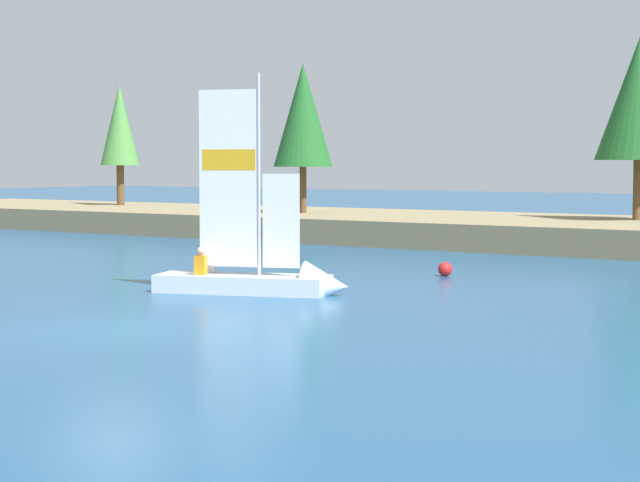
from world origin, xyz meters
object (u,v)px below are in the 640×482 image
channel_buoy (445,269)px  shoreline_tree_centre (639,98)px  sailboat (271,277)px  shoreline_tree_midleft (303,116)px  shoreline_tree_left (120,126)px

channel_buoy → shoreline_tree_centre: bearing=87.1°
shoreline_tree_centre → sailboat: shoreline_tree_centre is taller
shoreline_tree_midleft → shoreline_tree_left: bearing=171.1°
shoreline_tree_left → channel_buoy: size_ratio=15.64×
shoreline_tree_midleft → shoreline_tree_centre: bearing=8.8°
shoreline_tree_midleft → sailboat: size_ratio=1.14×
sailboat → shoreline_tree_left: bearing=121.8°
shoreline_tree_left → channel_buoy: (26.90, -14.29, -4.97)m
shoreline_tree_midleft → sailboat: (12.01, -18.36, -4.91)m
shoreline_tree_left → shoreline_tree_midleft: 13.46m
shoreline_tree_midleft → channel_buoy: bearing=-42.0°
shoreline_tree_midleft → channel_buoy: size_ratio=16.31×
shoreline_tree_midleft → sailboat: bearing=-56.8°
sailboat → channel_buoy: (1.59, 6.14, -0.21)m
shoreline_tree_left → shoreline_tree_midleft: (13.30, -2.07, 0.15)m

